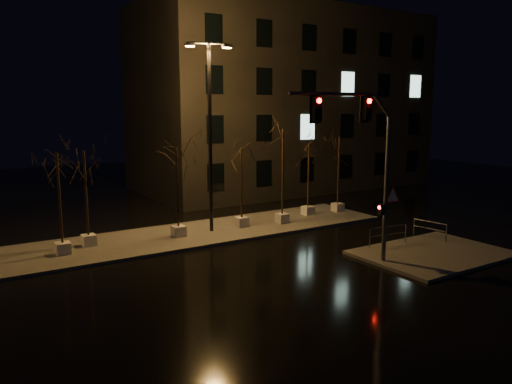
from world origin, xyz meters
TOP-DOWN VIEW (x-y plane):
  - ground at (0.00, 0.00)m, footprint 90.00×90.00m
  - median at (0.00, 6.00)m, footprint 22.00×5.00m
  - sidewalk_corner at (7.50, -3.50)m, footprint 7.00×5.00m
  - building at (14.00, 18.00)m, footprint 25.00×12.00m
  - tree_0 at (-7.50, 5.68)m, footprint 1.80×1.80m
  - tree_1 at (-6.09, 6.52)m, footprint 1.80×1.80m
  - tree_2 at (-1.55, 5.82)m, footprint 1.80×1.80m
  - tree_3 at (2.45, 5.89)m, footprint 1.80×1.80m
  - tree_4 at (5.01, 5.44)m, footprint 1.80×1.80m
  - tree_5 at (7.68, 6.36)m, footprint 1.80×1.80m
  - tree_6 at (10.00, 6.12)m, footprint 1.80×1.80m
  - traffic_signal_mast at (3.30, -3.08)m, footprint 6.08×0.44m
  - streetlight_main at (0.47, 5.88)m, footprint 2.55×0.75m
  - guard_rail_a at (6.56, -1.50)m, footprint 2.26×0.36m
  - guard_rail_b at (9.45, -1.72)m, footprint 0.31×1.91m

SIDE VIEW (x-z plane):
  - ground at x=0.00m, z-range 0.00..0.00m
  - median at x=0.00m, z-range 0.00..0.15m
  - sidewalk_corner at x=7.50m, z-range 0.00..0.15m
  - guard_rail_b at x=9.45m, z-range 0.28..1.19m
  - guard_rail_a at x=6.56m, z-range 0.30..1.28m
  - tree_3 at x=2.45m, z-range 1.37..6.06m
  - tree_5 at x=7.68m, z-range 1.37..6.09m
  - tree_2 at x=-1.55m, z-range 1.39..6.20m
  - tree_1 at x=-6.09m, z-range 1.41..6.28m
  - tree_0 at x=-7.50m, z-range 1.42..6.35m
  - tree_6 at x=10.00m, z-range 1.46..6.52m
  - tree_4 at x=5.01m, z-range 1.63..7.36m
  - traffic_signal_mast at x=3.30m, z-range 1.31..8.74m
  - streetlight_main at x=0.47m, z-range 0.94..11.14m
  - building at x=14.00m, z-range 0.00..15.00m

